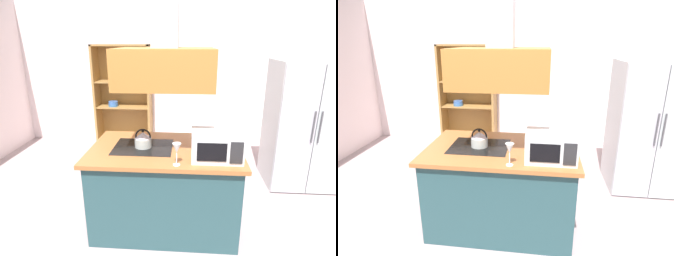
# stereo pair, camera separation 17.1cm
# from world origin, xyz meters

# --- Properties ---
(ground_plane) EXTENTS (7.80, 7.80, 0.00)m
(ground_plane) POSITION_xyz_m (0.00, 0.00, 0.00)
(ground_plane) COLOR #A18D8E
(wall_back) EXTENTS (6.00, 0.12, 2.70)m
(wall_back) POSITION_xyz_m (0.00, 3.00, 1.35)
(wall_back) COLOR silver
(wall_back) RESTS_ON ground
(kitchen_island) EXTENTS (1.54, 0.98, 0.90)m
(kitchen_island) POSITION_xyz_m (0.04, 0.35, 0.45)
(kitchen_island) COLOR #25474C
(kitchen_island) RESTS_ON ground
(range_hood) EXTENTS (0.90, 0.70, 1.18)m
(range_hood) POSITION_xyz_m (0.04, 0.35, 1.81)
(range_hood) COLOR #A6692D
(refrigerator) EXTENTS (0.90, 0.77, 1.71)m
(refrigerator) POSITION_xyz_m (1.83, 1.43, 0.86)
(refrigerator) COLOR #AFB4B8
(refrigerator) RESTS_ON ground
(dish_cabinet) EXTENTS (1.04, 0.40, 1.88)m
(dish_cabinet) POSITION_xyz_m (-0.96, 2.78, 0.84)
(dish_cabinet) COLOR #A4773D
(dish_cabinet) RESTS_ON ground
(kettle) EXTENTS (0.17, 0.17, 0.19)m
(kettle) POSITION_xyz_m (-0.19, 0.35, 0.98)
(kettle) COLOR #B9BEB7
(kettle) RESTS_ON kitchen_island
(cutting_board) EXTENTS (0.37, 0.28, 0.02)m
(cutting_board) POSITION_xyz_m (0.60, 0.55, 0.91)
(cutting_board) COLOR #AB8154
(cutting_board) RESTS_ON kitchen_island
(microwave) EXTENTS (0.46, 0.35, 0.26)m
(microwave) POSITION_xyz_m (0.53, 0.12, 1.03)
(microwave) COLOR silver
(microwave) RESTS_ON kitchen_island
(wine_glass_on_counter) EXTENTS (0.08, 0.08, 0.21)m
(wine_glass_on_counter) POSITION_xyz_m (0.17, -0.06, 1.05)
(wine_glass_on_counter) COLOR silver
(wine_glass_on_counter) RESTS_ON kitchen_island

